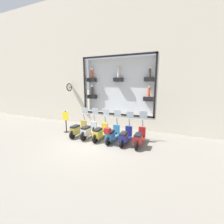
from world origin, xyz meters
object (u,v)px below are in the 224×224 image
Objects in this scene: shop_sign_post at (66,121)px; scooter_red_0 at (139,138)px; scooter_teal_2 at (112,134)px; scooter_olive_5 at (78,129)px; scooter_yellow_3 at (100,132)px; scooter_silver_4 at (89,130)px; scooter_navy_1 at (125,136)px.

scooter_red_0 is at bearing -93.23° from shop_sign_post.
scooter_red_0 reaches higher than scooter_teal_2.
scooter_red_0 is 1.00× the size of scooter_olive_5.
scooter_yellow_3 reaches higher than shop_sign_post.
shop_sign_post is at bearing 83.94° from scooter_yellow_3.
scooter_red_0 is 4.98m from shop_sign_post.
shop_sign_post is (0.28, 1.15, 0.32)m from scooter_olive_5.
scooter_olive_5 is at bearing 90.25° from scooter_silver_4.
scooter_navy_1 is 1.00× the size of scooter_yellow_3.
scooter_navy_1 is 4.23m from shop_sign_post.
scooter_red_0 is 1.00× the size of scooter_silver_4.
scooter_red_0 is at bearing -89.34° from scooter_navy_1.
scooter_navy_1 is at bearing -93.93° from shop_sign_post.
scooter_yellow_3 is at bearing -90.00° from scooter_olive_5.
scooter_yellow_3 is 1.00× the size of scooter_olive_5.
scooter_yellow_3 reaches higher than scooter_teal_2.
scooter_silver_4 is 1.96m from shop_sign_post.
scooter_red_0 is 1.01× the size of scooter_teal_2.
scooter_teal_2 is at bearing 94.78° from scooter_navy_1.
scooter_red_0 is 1.00× the size of scooter_yellow_3.
scooter_olive_5 is 1.23m from shop_sign_post.
scooter_silver_4 reaches higher than scooter_olive_5.
shop_sign_post is at bearing 84.14° from scooter_teal_2.
scooter_silver_4 is at bearing 89.76° from scooter_yellow_3.
scooter_olive_5 is at bearing 90.06° from scooter_red_0.
shop_sign_post is at bearing 86.77° from scooter_red_0.
scooter_teal_2 is 2.29m from scooter_olive_5.
scooter_red_0 reaches higher than scooter_olive_5.
scooter_red_0 reaches higher than scooter_silver_4.
scooter_olive_5 is (0.00, 3.05, 0.02)m from scooter_navy_1.
scooter_silver_4 is at bearing -98.35° from shop_sign_post.
scooter_red_0 is 2.29m from scooter_yellow_3.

